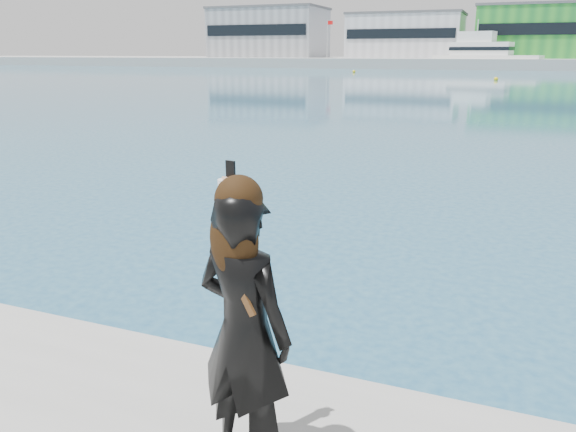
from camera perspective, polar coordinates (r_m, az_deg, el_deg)
name	(u,v)px	position (r m, az deg, el deg)	size (l,w,h in m)	color
far_quay	(509,63)	(132.82, 21.56, 14.26)	(320.00, 40.00, 2.00)	#9E9E99
warehouse_grey_left	(269,33)	(142.54, -1.94, 18.13)	(26.52, 16.36, 11.50)	gray
warehouse_white	(406,35)	(132.92, 11.88, 17.51)	(24.48, 15.35, 9.50)	silver
warehouse_green	(555,31)	(130.99, 25.48, 16.58)	(30.60, 16.36, 10.50)	#21852F
flagpole_left	(328,36)	(129.96, 4.05, 17.74)	(1.28, 0.16, 8.00)	silver
motor_yacht	(484,55)	(118.84, 19.26, 15.14)	(20.59, 9.55, 9.27)	white
buoy_near	(496,80)	(73.19, 20.37, 12.79)	(0.50, 0.50, 0.50)	yellow
buoy_far	(354,73)	(95.82, 6.71, 14.27)	(0.50, 0.50, 0.50)	yellow
woman	(244,324)	(3.35, -4.53, -10.85)	(0.71, 0.55, 1.85)	black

